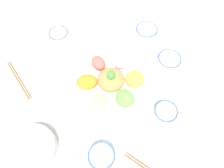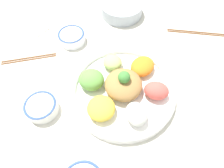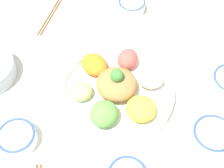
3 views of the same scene
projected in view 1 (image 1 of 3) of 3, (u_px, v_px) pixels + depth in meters
ground_plane at (120, 87)px, 0.84m from camera, size 2.40×2.40×0.00m
salad_platter at (111, 82)px, 0.82m from camera, size 0.34×0.34×0.11m
sauce_bowl_red at (170, 61)px, 0.88m from camera, size 0.11×0.11×0.04m
rice_bowl_blue at (165, 112)px, 0.77m from camera, size 0.10×0.10×0.04m
sauce_bowl_dark at (146, 31)px, 0.96m from camera, size 0.11×0.11×0.04m
rice_bowl_plain at (102, 156)px, 0.69m from camera, size 0.10×0.10×0.04m
sauce_bowl_far at (59, 35)px, 0.95m from camera, size 0.10×0.10×0.04m
side_serving_bowl at (32, 149)px, 0.70m from camera, size 0.18×0.18×0.05m
chopsticks_pair_far at (19, 79)px, 0.86m from camera, size 0.24×0.05×0.01m
serving_spoon_extra at (119, 30)px, 0.98m from camera, size 0.07×0.13×0.01m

